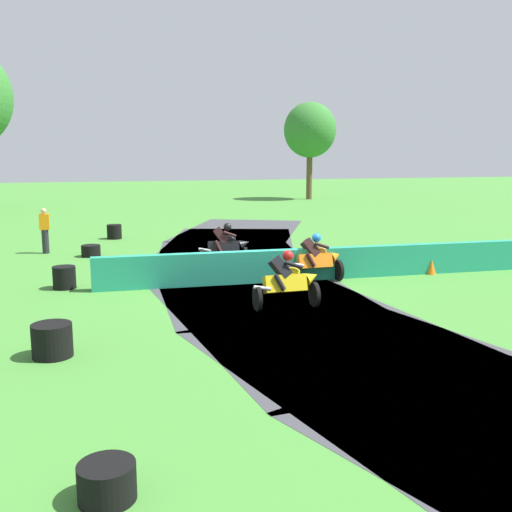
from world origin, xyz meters
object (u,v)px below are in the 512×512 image
Objects in this scene: traffic_cone at (431,267)px; tire_stack_near at (114,232)px; tire_stack_mid_b at (64,277)px; motorcycle_lead_black at (226,245)px; track_marshal at (45,231)px; tire_stack_mid_a at (91,251)px; motorcycle_trailing_yellow at (288,281)px; tire_stack_extra_a at (107,482)px; tire_stack_far at (52,340)px; motorcycle_chase_orange at (317,259)px.

tire_stack_near is at bearing 132.11° from traffic_cone.
motorcycle_lead_black is at bearing 23.62° from tire_stack_mid_b.
tire_stack_mid_a is at bearing -34.76° from track_marshal.
motorcycle_trailing_yellow is 2.80× the size of tire_stack_mid_b.
tire_stack_mid_b is 10.35m from tire_stack_extra_a.
tire_stack_mid_a is 1.09× the size of tire_stack_mid_b.
track_marshal is (-2.48, -3.07, 0.52)m from tire_stack_near.
tire_stack_near is at bearing 51.02° from track_marshal.
motorcycle_trailing_yellow is 1.03× the size of track_marshal.
tire_stack_extra_a is 13.43m from traffic_cone.
tire_stack_far is at bearing -92.95° from tire_stack_mid_a.
motorcycle_trailing_yellow is at bearing -56.67° from track_marshal.
track_marshal is at bearing 99.04° from tire_stack_mid_b.
motorcycle_trailing_yellow is at bearing -154.83° from traffic_cone.
tire_stack_far is (-5.10, -2.21, -0.33)m from motorcycle_trailing_yellow.
track_marshal is 3.70× the size of traffic_cone.
tire_stack_near is 4.26m from tire_stack_mid_a.
motorcycle_lead_black is 6.38m from traffic_cone.
tire_stack_near is 13.36m from traffic_cone.
traffic_cone is (9.86, -5.75, 0.02)m from tire_stack_mid_a.
tire_stack_extra_a is (0.34, -15.22, 0.00)m from tire_stack_mid_a.
tire_stack_mid_b is at bearing 90.88° from tire_stack_far.
motorcycle_trailing_yellow is at bearing -32.70° from tire_stack_mid_b.
motorcycle_chase_orange is 3.82× the size of traffic_cone.
motorcycle_trailing_yellow is 9.43m from tire_stack_mid_a.
motorcycle_chase_orange is 2.78× the size of tire_stack_near.
motorcycle_lead_black is 6.99m from track_marshal.
tire_stack_near is 0.92× the size of tire_stack_mid_a.
motorcycle_trailing_yellow is 5.57m from tire_stack_far.
motorcycle_lead_black is 2.61× the size of tire_stack_mid_a.
tire_stack_far is 11.60m from track_marshal.
motorcycle_trailing_yellow reaches higher than traffic_cone.
motorcycle_lead_black is 2.79× the size of tire_stack_extra_a.
track_marshal reaches higher than tire_stack_extra_a.
track_marshal is (-1.58, 1.10, 0.62)m from tire_stack_mid_a.
tire_stack_mid_a is at bearing 87.05° from tire_stack_far.
tire_stack_near is 1.37× the size of traffic_cone.
tire_stack_extra_a is at bearing -121.80° from motorcycle_chase_orange.
tire_stack_mid_b is at bearing -99.55° from tire_stack_near.
motorcycle_lead_black is at bearing 124.13° from motorcycle_chase_orange.
tire_stack_far is (-6.76, -4.71, -0.33)m from motorcycle_chase_orange.
tire_stack_near is (-3.33, 6.95, -0.35)m from motorcycle_lead_black.
traffic_cone is (10.40, 4.70, -0.08)m from tire_stack_far.
motorcycle_trailing_yellow reaches higher than tire_stack_near.
tire_stack_near reaches higher than tire_stack_extra_a.
motorcycle_trailing_yellow is 2.56× the size of tire_stack_mid_a.
track_marshal is (-1.04, 11.54, 0.52)m from tire_stack_far.
tire_stack_far is (-1.44, -14.61, -0.00)m from tire_stack_near.
track_marshal reaches higher than motorcycle_lead_black.
track_marshal reaches higher than tire_stack_mid_a.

